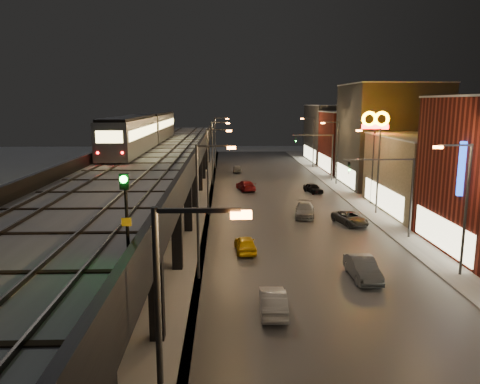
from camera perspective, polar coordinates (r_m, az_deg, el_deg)
name	(u,v)px	position (r m, az deg, el deg)	size (l,w,h in m)	color
road_surface	(282,206)	(53.28, 5.12, -1.74)	(17.00, 120.00, 0.06)	#46474D
sidewalk_right	(369,205)	(55.37, 15.45, -1.57)	(4.00, 120.00, 0.14)	#9FA1A8
under_viaduct_pavement	(162,207)	(53.37, -9.44, -1.82)	(11.00, 120.00, 0.06)	#9FA1A8
elevated_viaduct	(157,161)	(49.34, -10.11, 3.72)	(9.00, 100.00, 6.30)	black
viaduct_trackbed	(157,154)	(49.38, -10.13, 4.62)	(8.40, 100.00, 0.32)	#B2B7C1
viaduct_parapet_streetside	(199,149)	(48.92, -5.07, 5.24)	(0.30, 100.00, 1.10)	black
viaduct_parapet_far	(114,149)	(50.17, -15.07, 5.05)	(0.30, 100.00, 1.10)	black
building_c	(440,174)	(54.25, 23.16, 2.00)	(12.20, 15.20, 8.16)	#786C55
building_d	(389,136)	(68.70, 17.76, 6.56)	(12.20, 13.20, 14.16)	#2E2E2F
building_e	(360,142)	(82.13, 14.44, 5.95)	(12.20, 12.20, 10.16)	maroon
building_f	(340,133)	(95.59, 12.12, 7.00)	(12.20, 16.20, 11.16)	#2C2B2C
streetlight_left_0	(169,344)	(13.33, -8.61, -17.80)	(2.57, 0.28, 9.00)	#38383A
streetlight_left_1	(202,203)	(30.33, -4.68, -1.30)	(2.57, 0.28, 9.00)	#38383A
streetlight_right_1	(463,201)	(34.08, 25.50, -0.98)	(2.56, 0.28, 9.00)	#38383A
streetlight_left_2	(210,166)	(48.06, -3.64, 3.22)	(2.57, 0.28, 9.00)	#38383A
streetlight_right_2	(376,165)	(50.51, 16.23, 3.18)	(2.56, 0.28, 9.00)	#38383A
streetlight_left_3	(214,149)	(65.94, -3.16, 5.29)	(2.57, 0.28, 9.00)	#38383A
streetlight_right_3	(335,148)	(67.75, 11.56, 5.24)	(2.56, 0.28, 9.00)	#38383A
streetlight_left_4	(216,139)	(83.87, -2.88, 6.48)	(2.57, 0.28, 9.00)	#38383A
streetlight_right_4	(312,139)	(85.30, 8.79, 6.44)	(2.56, 0.28, 9.00)	#38383A
traffic_light_rig_a	(399,188)	(41.93, 18.77, 0.52)	(6.10, 0.34, 7.00)	#38383A
traffic_light_rig_b	(325,151)	(70.53, 10.28, 4.90)	(6.10, 0.34, 7.00)	#38383A
subway_train	(146,129)	(58.16, -11.43, 7.49)	(3.01, 36.34, 3.61)	gray
rail_signal	(125,198)	(15.40, -13.80, -0.77)	(0.32, 0.41, 2.77)	black
car_taxi	(245,245)	(36.84, 0.67, -6.45)	(1.53, 3.80, 1.30)	yellow
car_near_white	(273,302)	(26.79, 4.03, -13.26)	(1.42, 4.07, 1.34)	#9CA0AC
car_mid_dark	(246,186)	(62.38, 0.70, 0.76)	(1.88, 4.63, 1.34)	maroon
car_far_white	(237,169)	(78.65, -0.35, 2.82)	(1.45, 3.61, 1.23)	gray
car_onc_silver	(363,269)	(32.48, 14.72, -9.07)	(1.54, 4.43, 1.46)	#3B4047
car_onc_dark	(350,219)	(46.27, 13.27, -3.19)	(2.02, 4.38, 1.22)	#444547
car_onc_white	(305,210)	(48.57, 7.89, -2.24)	(1.91, 4.71, 1.37)	gray
car_onc_red	(313,189)	(61.48, 8.91, 0.42)	(1.45, 3.59, 1.22)	black
sign_mcdonalds	(375,128)	(55.21, 16.14, 7.47)	(3.14, 0.37, 10.65)	#38383A
sign_carwash	(470,178)	(36.96, 26.28, 1.53)	(1.72, 0.35, 8.93)	#38383A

